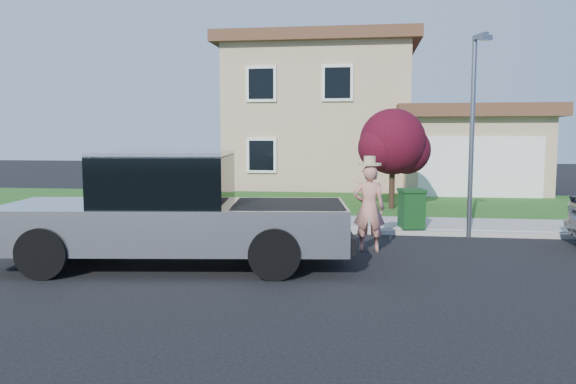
% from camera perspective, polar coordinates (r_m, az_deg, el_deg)
% --- Properties ---
extents(ground, '(80.00, 80.00, 0.00)m').
position_cam_1_polar(ground, '(11.53, -3.35, -6.49)').
color(ground, black).
rests_on(ground, ground).
extents(curb, '(40.00, 0.20, 0.12)m').
position_cam_1_polar(curb, '(14.20, 2.92, -3.91)').
color(curb, gray).
rests_on(curb, ground).
extents(sidewalk, '(40.00, 2.00, 0.15)m').
position_cam_1_polar(sidewalk, '(15.28, 3.28, -3.16)').
color(sidewalk, gray).
rests_on(sidewalk, ground).
extents(lawn, '(40.00, 7.00, 0.10)m').
position_cam_1_polar(lawn, '(19.73, 4.35, -1.21)').
color(lawn, '#164D17').
rests_on(lawn, ground).
extents(house, '(14.00, 11.30, 6.85)m').
position_cam_1_polar(house, '(27.45, 6.10, 7.26)').
color(house, tan).
rests_on(house, ground).
extents(pickup_truck, '(6.78, 3.01, 2.15)m').
position_cam_1_polar(pickup_truck, '(10.75, -11.51, -2.06)').
color(pickup_truck, black).
rests_on(pickup_truck, ground).
extents(woman, '(0.67, 0.49, 2.02)m').
position_cam_1_polar(woman, '(11.94, 8.23, -1.46)').
color(woman, tan).
rests_on(woman, ground).
extents(ornamental_tree, '(2.33, 2.10, 3.20)m').
position_cam_1_polar(ornamental_tree, '(18.24, 10.69, 4.73)').
color(ornamental_tree, black).
rests_on(ornamental_tree, lawn).
extents(trash_bin, '(0.72, 0.79, 0.97)m').
position_cam_1_polar(trash_bin, '(14.31, 12.44, -1.61)').
color(trash_bin, '#103B14').
rests_on(trash_bin, sidewalk).
extents(street_lamp, '(0.36, 0.62, 4.76)m').
position_cam_1_polar(street_lamp, '(13.97, 18.31, 6.58)').
color(street_lamp, slate).
rests_on(street_lamp, ground).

